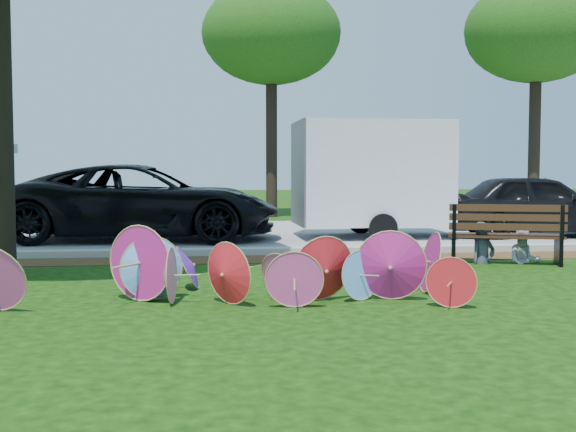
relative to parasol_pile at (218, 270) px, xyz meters
name	(u,v)px	position (x,y,z in m)	size (l,w,h in m)	color
ground	(264,312)	(0.47, -0.58, -0.38)	(90.00, 90.00, 0.00)	black
mulch_strip	(241,260)	(0.47, 3.92, -0.38)	(90.00, 1.00, 0.01)	#472D16
curb	(239,252)	(0.47, 4.62, -0.32)	(90.00, 0.30, 0.12)	#B7B5AD
street	(230,234)	(0.47, 8.77, -0.38)	(90.00, 8.00, 0.01)	gray
parasol_pile	(218,270)	(0.00, 0.00, 0.00)	(6.44, 2.08, 0.90)	red
black_van	(143,203)	(-1.45, 7.56, 0.43)	(2.69, 5.83, 1.62)	black
dark_pickup	(536,205)	(7.32, 7.30, 0.33)	(1.69, 4.20, 1.43)	black
cargo_trailer	(371,173)	(3.57, 7.57, 1.06)	(3.26, 2.06, 2.88)	silver
park_bench	(505,234)	(4.71, 2.97, 0.10)	(1.84, 0.70, 0.96)	black
person_left	(483,223)	(4.36, 3.02, 0.27)	(0.48, 0.31, 1.31)	#3C4452
person_right	(525,229)	(5.06, 3.02, 0.17)	(0.53, 0.41, 1.09)	silver
bg_trees	(246,30)	(1.18, 14.17, 5.39)	(23.11, 5.91, 7.40)	black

